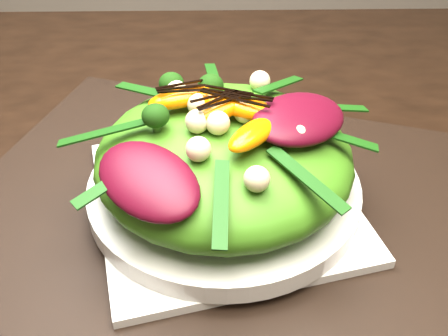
{
  "coord_description": "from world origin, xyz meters",
  "views": [
    {
      "loc": [
        -0.27,
        -0.44,
        1.1
      ],
      "look_at": [
        -0.26,
        -0.06,
        0.8
      ],
      "focal_mm": 42.0,
      "sensor_mm": 36.0,
      "label": 1
    }
  ],
  "objects_px": {
    "salad_bowl": "(224,188)",
    "lettuce_mound": "(224,157)",
    "plate_base": "(224,199)",
    "orange_segment": "(219,94)",
    "placemat": "(224,204)"
  },
  "relations": [
    {
      "from": "salad_bowl",
      "to": "lettuce_mound",
      "type": "bearing_deg",
      "value": -90.0
    },
    {
      "from": "plate_base",
      "to": "orange_segment",
      "type": "distance_m",
      "value": 0.1
    },
    {
      "from": "salad_bowl",
      "to": "plate_base",
      "type": "bearing_deg",
      "value": 0.0
    },
    {
      "from": "placemat",
      "to": "plate_base",
      "type": "height_order",
      "value": "plate_base"
    },
    {
      "from": "placemat",
      "to": "orange_segment",
      "type": "bearing_deg",
      "value": 96.51
    },
    {
      "from": "salad_bowl",
      "to": "lettuce_mound",
      "type": "xyz_separation_m",
      "value": [
        0.0,
        -0.0,
        0.04
      ]
    },
    {
      "from": "plate_base",
      "to": "salad_bowl",
      "type": "xyz_separation_m",
      "value": [
        0.0,
        0.0,
        0.01
      ]
    },
    {
      "from": "salad_bowl",
      "to": "orange_segment",
      "type": "height_order",
      "value": "orange_segment"
    },
    {
      "from": "salad_bowl",
      "to": "placemat",
      "type": "bearing_deg",
      "value": -159.44
    },
    {
      "from": "lettuce_mound",
      "to": "plate_base",
      "type": "bearing_deg",
      "value": 90.0
    },
    {
      "from": "plate_base",
      "to": "salad_bowl",
      "type": "distance_m",
      "value": 0.01
    },
    {
      "from": "plate_base",
      "to": "placemat",
      "type": "bearing_deg",
      "value": -159.44
    },
    {
      "from": "salad_bowl",
      "to": "orange_segment",
      "type": "xyz_separation_m",
      "value": [
        -0.0,
        0.03,
        0.08
      ]
    },
    {
      "from": "placemat",
      "to": "plate_base",
      "type": "relative_size",
      "value": 2.15
    },
    {
      "from": "orange_segment",
      "to": "placemat",
      "type": "bearing_deg",
      "value": -83.49
    }
  ]
}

